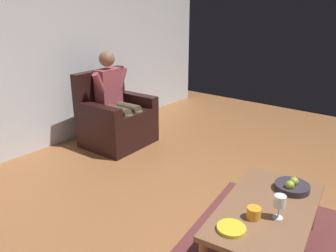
% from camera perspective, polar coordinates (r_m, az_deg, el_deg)
% --- Properties ---
extents(ground_plane, '(7.37, 7.37, 0.00)m').
position_cam_1_polar(ground_plane, '(3.03, 17.07, -17.23)').
color(ground_plane, brown).
extents(wall_back, '(6.36, 0.06, 2.61)m').
position_cam_1_polar(wall_back, '(4.54, -20.96, 12.49)').
color(wall_back, silver).
rests_on(wall_back, ground).
extents(armchair, '(0.87, 0.77, 0.98)m').
position_cam_1_polar(armchair, '(4.56, -8.93, 1.03)').
color(armchair, black).
rests_on(armchair, ground).
extents(person_seated, '(0.61, 0.59, 1.25)m').
position_cam_1_polar(person_seated, '(4.45, -8.92, 4.98)').
color(person_seated, '#923F48').
rests_on(person_seated, ground).
extents(coffee_table, '(1.20, 0.76, 0.41)m').
position_cam_1_polar(coffee_table, '(2.61, 16.48, -14.13)').
color(coffee_table, brown).
rests_on(coffee_table, ground).
extents(wine_glass_near, '(0.08, 0.08, 0.17)m').
position_cam_1_polar(wine_glass_near, '(2.43, 18.51, -12.29)').
color(wine_glass_near, silver).
rests_on(wine_glass_near, coffee_table).
extents(fruit_bowl, '(0.27, 0.27, 0.11)m').
position_cam_1_polar(fruit_bowl, '(2.84, 20.39, -9.64)').
color(fruit_bowl, '#2E2830').
rests_on(fruit_bowl, coffee_table).
extents(decorative_dish, '(0.19, 0.19, 0.02)m').
position_cam_1_polar(decorative_dish, '(2.30, 10.74, -16.78)').
color(decorative_dish, gold).
rests_on(decorative_dish, coffee_table).
extents(candle_jar, '(0.10, 0.10, 0.08)m').
position_cam_1_polar(candle_jar, '(2.42, 14.43, -14.18)').
color(candle_jar, orange).
rests_on(candle_jar, coffee_table).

